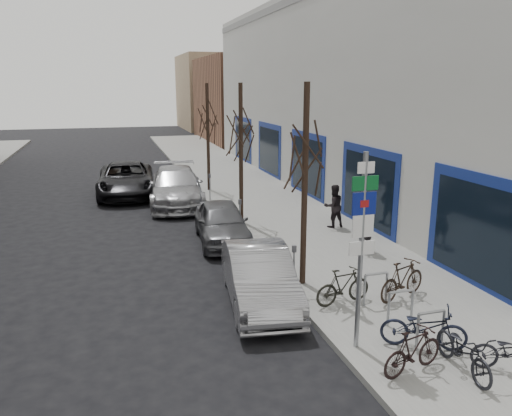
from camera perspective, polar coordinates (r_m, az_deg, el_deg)
ground at (r=10.23m, az=-1.33°, el=-18.10°), size 120.00×120.00×0.00m
sidewalk_east at (r=20.30m, az=3.52°, el=-1.39°), size 5.00×70.00×0.15m
commercial_building at (r=31.06m, az=22.30°, el=12.13°), size 20.00×32.00×10.00m
brick_building_far at (r=50.74m, az=1.00°, el=12.31°), size 12.00×14.00×8.00m
tan_building_far at (r=65.31m, az=-2.63°, el=13.10°), size 13.00×12.00×9.00m
highway_sign_pole at (r=10.02m, az=11.99°, el=-3.61°), size 0.55×0.10×4.20m
bike_rack at (r=11.83m, az=16.21°, el=-10.43°), size 0.66×2.26×0.83m
tree_near at (r=12.90m, az=5.71°, el=7.97°), size 1.80×1.80×5.50m
tree_mid at (r=19.05m, az=-1.76°, el=9.94°), size 1.80×1.80×5.50m
tree_far at (r=25.38m, az=-5.58°, el=10.87°), size 1.80×1.80×5.50m
meter_front at (r=13.01m, az=4.36°, el=-6.40°), size 0.10×0.08×1.27m
meter_mid at (r=18.02m, az=-1.85°, el=-0.58°), size 0.10×0.08×1.27m
meter_back at (r=23.25m, az=-5.30°, el=2.68°), size 0.10×0.08×1.27m
bike_near_left at (r=10.42m, az=22.69°, el=-14.47°), size 0.59×1.68×1.01m
bike_near_right at (r=10.11m, az=17.52°, el=-15.26°), size 1.56×0.81×0.91m
bike_mid_curb at (r=10.99m, az=18.65°, el=-12.46°), size 1.76×1.31×1.06m
bike_mid_inner at (r=12.57m, az=9.93°, el=-8.76°), size 1.60×0.69×0.94m
bike_far_inner at (r=13.19m, az=16.39°, el=-7.82°), size 1.77×1.08×1.03m
parked_car_front at (r=12.70m, az=0.36°, el=-7.81°), size 2.07×4.55×1.45m
parked_car_mid at (r=17.58m, az=-3.93°, el=-1.64°), size 2.03×4.34×1.44m
parked_car_back at (r=23.31m, az=-9.12°, el=2.42°), size 2.95×6.06×1.70m
lane_car at (r=25.85m, az=-14.61°, el=3.20°), size 3.01×6.01×1.63m
pedestrian_near at (r=16.43m, az=12.34°, el=-2.06°), size 0.69×0.54×1.68m
pedestrian_far at (r=19.05m, az=8.85°, el=0.25°), size 0.64×0.46×1.66m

